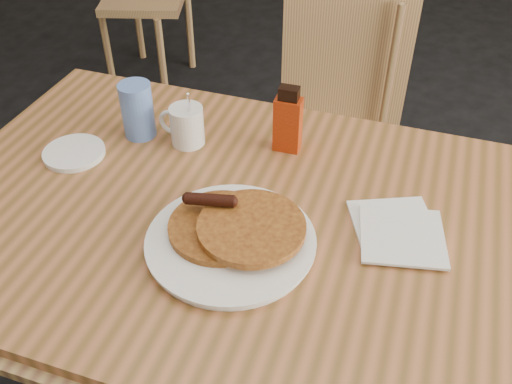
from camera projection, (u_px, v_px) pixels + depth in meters
main_table at (234, 226)px, 1.17m from camera, size 1.35×0.94×0.75m
chair_main_far at (334, 118)px, 1.82m from camera, size 0.51×0.52×0.89m
pancake_plate at (232, 236)px, 1.06m from camera, size 0.32×0.32×0.07m
coffee_mug at (186, 125)px, 1.30m from camera, size 0.11×0.08×0.14m
syrup_bottle at (288, 121)px, 1.26m from camera, size 0.06×0.04×0.16m
napkin_stack at (398, 231)px, 1.09m from camera, size 0.22×0.23×0.01m
blue_tumbler at (137, 110)px, 1.31m from camera, size 0.10×0.10×0.13m
side_saucer at (74, 153)px, 1.29m from camera, size 0.17×0.17×0.01m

